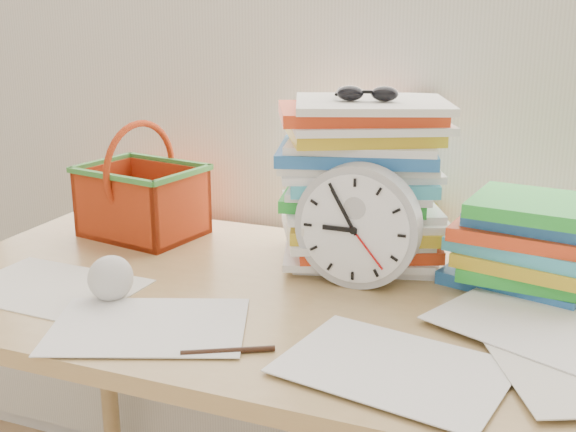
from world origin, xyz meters
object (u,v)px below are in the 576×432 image
at_px(desk, 301,335).
at_px(book_stack, 526,244).
at_px(clock, 358,226).
at_px(paper_stack, 363,182).
at_px(basket, 141,180).

distance_m(desk, book_stack, 0.43).
xyz_separation_m(clock, book_stack, (0.28, 0.09, -0.03)).
height_order(paper_stack, basket, paper_stack).
height_order(clock, basket, basket).
relative_size(desk, paper_stack, 4.39).
bearing_deg(book_stack, basket, 178.84).
distance_m(clock, book_stack, 0.30).
bearing_deg(desk, basket, 156.23).
relative_size(clock, book_stack, 0.80).
distance_m(desk, paper_stack, 0.32).
height_order(paper_stack, clock, paper_stack).
distance_m(clock, basket, 0.53).
bearing_deg(paper_stack, book_stack, -7.16).
bearing_deg(paper_stack, basket, -177.32).
relative_size(clock, basket, 0.91).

